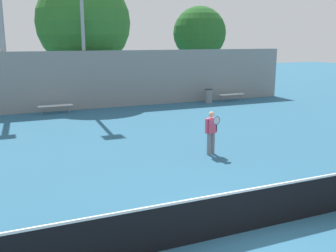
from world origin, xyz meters
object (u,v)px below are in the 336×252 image
(tennis_net, at_px, (243,211))
(tree_green_tall, at_px, (199,33))
(bench_courtside_far, at_px, (56,106))
(trash_bin, at_px, (209,96))
(light_pole_near_left, at_px, (1,22))
(tree_dark_dense, at_px, (83,23))
(tennis_player, at_px, (211,130))
(bench_courtside_near, at_px, (232,95))

(tennis_net, relative_size, tree_green_tall, 1.75)
(tennis_net, distance_m, bench_courtside_far, 15.88)
(trash_bin, bearing_deg, light_pole_near_left, 173.76)
(light_pole_near_left, height_order, tree_green_tall, light_pole_near_left)
(tree_dark_dense, bearing_deg, bench_courtside_far, -121.30)
(trash_bin, bearing_deg, tennis_player, -118.94)
(tennis_net, distance_m, tennis_player, 5.89)
(tree_green_tall, distance_m, tree_dark_dense, 9.79)
(bench_courtside_near, bearing_deg, trash_bin, -176.95)
(tennis_net, height_order, bench_courtside_near, tennis_net)
(tennis_net, distance_m, tree_green_tall, 24.76)
(bench_courtside_near, distance_m, trash_bin, 1.81)
(bench_courtside_far, bearing_deg, trash_bin, -0.57)
(tree_dark_dense, bearing_deg, trash_bin, -32.74)
(tennis_net, bearing_deg, tree_green_tall, 64.26)
(tree_green_tall, bearing_deg, tennis_net, -115.74)
(tennis_net, bearing_deg, light_pole_near_left, 103.46)
(light_pole_near_left, relative_size, tree_green_tall, 1.33)
(tennis_net, bearing_deg, tree_dark_dense, 87.14)
(bench_courtside_far, distance_m, tree_dark_dense, 6.96)
(tree_green_tall, bearing_deg, light_pole_near_left, -161.23)
(tennis_player, bearing_deg, trash_bin, 51.03)
(tennis_player, distance_m, bench_courtside_far, 11.14)
(light_pole_near_left, bearing_deg, tree_dark_dense, 32.01)
(trash_bin, bearing_deg, tree_green_tall, 67.55)
(tennis_player, relative_size, light_pole_near_left, 0.18)
(light_pole_near_left, distance_m, tree_green_tall, 15.51)
(bench_courtside_near, relative_size, tree_dark_dense, 0.22)
(tennis_player, height_order, bench_courtside_far, tennis_player)
(tennis_net, distance_m, tree_dark_dense, 20.74)
(light_pole_near_left, bearing_deg, tree_green_tall, 18.77)
(tennis_net, xyz_separation_m, tree_green_tall, (10.61, 22.01, 4.01))
(tennis_net, bearing_deg, trash_bin, 62.99)
(tennis_player, height_order, bench_courtside_near, tennis_player)
(bench_courtside_near, distance_m, light_pole_near_left, 14.66)
(bench_courtside_far, relative_size, light_pole_near_left, 0.21)
(tennis_net, xyz_separation_m, tennis_player, (2.31, 5.40, 0.38))
(trash_bin, bearing_deg, bench_courtside_near, 3.05)
(light_pole_near_left, bearing_deg, trash_bin, -6.24)
(bench_courtside_near, height_order, trash_bin, trash_bin)
(bench_courtside_near, height_order, bench_courtside_far, same)
(trash_bin, bearing_deg, bench_courtside_far, 179.43)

